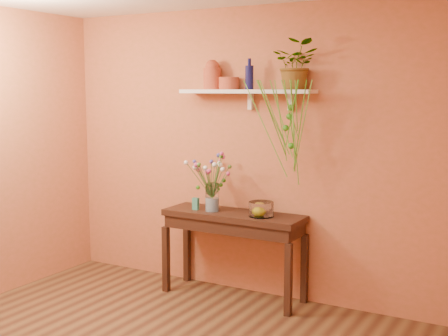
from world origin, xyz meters
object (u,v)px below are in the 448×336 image
at_px(glass_vase, 212,199).
at_px(blue_bottle, 249,77).
at_px(sideboard, 233,225).
at_px(spider_plant, 297,64).
at_px(terracotta_jug, 212,75).
at_px(bouquet, 211,170).
at_px(glass_bowl, 261,210).

bearing_deg(glass_vase, blue_bottle, 23.60).
xyz_separation_m(blue_bottle, glass_vase, (-0.31, -0.14, -1.13)).
xyz_separation_m(sideboard, spider_plant, (0.55, 0.12, 1.46)).
bearing_deg(terracotta_jug, blue_bottle, -5.72).
height_order(sideboard, bouquet, bouquet).
xyz_separation_m(spider_plant, glass_bowl, (-0.25, -0.15, -1.28)).
bearing_deg(spider_plant, glass_vase, -167.60).
relative_size(blue_bottle, glass_bowl, 1.24).
bearing_deg(spider_plant, bouquet, -167.68).
bearing_deg(blue_bottle, spider_plant, 3.83).
relative_size(sideboard, terracotta_jug, 4.80).
bearing_deg(glass_bowl, spider_plant, 31.19).
bearing_deg(bouquet, glass_bowl, 1.53).
height_order(blue_bottle, bouquet, blue_bottle).
bearing_deg(glass_bowl, glass_vase, -178.59).
relative_size(terracotta_jug, blue_bottle, 1.00).
distance_m(glass_vase, bouquet, 0.27).
height_order(spider_plant, glass_bowl, spider_plant).
height_order(terracotta_jug, glass_bowl, terracotta_jug).
xyz_separation_m(glass_vase, bouquet, (-0.01, -0.00, 0.27)).
bearing_deg(glass_vase, spider_plant, 12.40).
height_order(blue_bottle, spider_plant, spider_plant).
bearing_deg(spider_plant, terracotta_jug, 179.22).
bearing_deg(sideboard, spider_plant, 12.34).
bearing_deg(bouquet, glass_vase, 6.98).
relative_size(terracotta_jug, glass_vase, 1.05).
relative_size(spider_plant, glass_vase, 1.63).
xyz_separation_m(spider_plant, glass_vase, (-0.76, -0.17, -1.23)).
bearing_deg(glass_bowl, bouquet, -178.47).
bearing_deg(sideboard, bouquet, -167.72).
height_order(sideboard, terracotta_jug, terracotta_jug).
xyz_separation_m(terracotta_jug, spider_plant, (0.86, -0.01, 0.08)).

